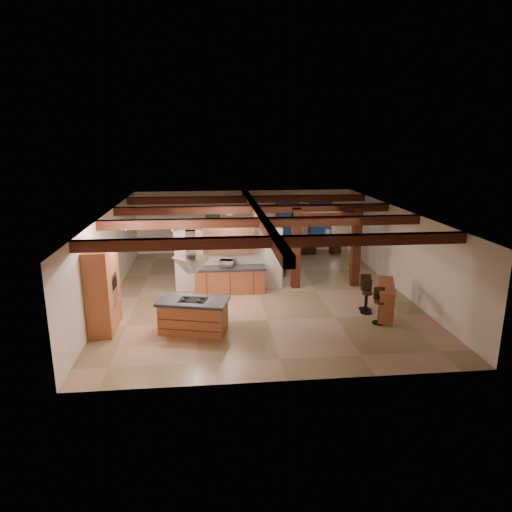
{
  "coord_description": "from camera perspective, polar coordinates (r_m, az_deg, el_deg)",
  "views": [
    {
      "loc": [
        -1.64,
        -15.08,
        5.33
      ],
      "look_at": [
        -0.04,
        0.5,
        1.21
      ],
      "focal_mm": 32.0,
      "sensor_mm": 36.0,
      "label": 1
    }
  ],
  "objects": [
    {
      "name": "bar_counter",
      "position": [
        14.51,
        15.93,
        -4.64
      ],
      "size": [
        1.05,
        1.9,
        0.97
      ],
      "color": "#AE5B38",
      "rests_on": "ground"
    },
    {
      "name": "kitchen_island",
      "position": [
        12.98,
        -7.83,
        -7.36
      ],
      "size": [
        2.11,
        1.47,
        0.95
      ],
      "color": "#AE5B38",
      "rests_on": "ground"
    },
    {
      "name": "framed_art",
      "position": [
        21.33,
        -5.43,
        4.88
      ],
      "size": [
        0.65,
        0.05,
        0.85
      ],
      "color": "#3C1A0F",
      "rests_on": "room_walls"
    },
    {
      "name": "bar_stool_a",
      "position": [
        13.86,
        15.15,
        -6.0
      ],
      "size": [
        0.37,
        0.38,
        1.07
      ],
      "color": "black",
      "rests_on": "ground"
    },
    {
      "name": "upper_display_cabinet",
      "position": [
        15.79,
        -3.41,
        1.98
      ],
      "size": [
        1.8,
        0.36,
        0.95
      ],
      "color": "#AE5B38",
      "rests_on": "partition_wall"
    },
    {
      "name": "ground",
      "position": [
        16.08,
        0.32,
        -4.62
      ],
      "size": [
        12.0,
        12.0,
        0.0
      ],
      "primitive_type": "plane",
      "color": "tan",
      "rests_on": "ground"
    },
    {
      "name": "bar_stool_b",
      "position": [
        14.82,
        13.55,
        -4.43
      ],
      "size": [
        0.39,
        0.41,
        1.12
      ],
      "color": "black",
      "rests_on": "ground"
    },
    {
      "name": "range_hood",
      "position": [
        12.55,
        -8.04,
        -1.83
      ],
      "size": [
        1.1,
        1.1,
        1.4
      ],
      "color": "silver",
      "rests_on": "room_walls"
    },
    {
      "name": "room_walls",
      "position": [
        15.58,
        0.33,
        1.57
      ],
      "size": [
        12.0,
        12.0,
        12.0
      ],
      "color": "silver",
      "rests_on": "ground"
    },
    {
      "name": "pantry_cabinet",
      "position": [
        13.49,
        -18.57,
        -3.89
      ],
      "size": [
        0.67,
        1.6,
        2.4
      ],
      "color": "#AE5B38",
      "rests_on": "ground"
    },
    {
      "name": "recessed_cans",
      "position": [
        13.4,
        -9.62,
        3.96
      ],
      "size": [
        3.16,
        2.46,
        0.03
      ],
      "color": "silver",
      "rests_on": "room_walls"
    },
    {
      "name": "timber_posts",
      "position": [
        16.51,
        8.8,
        2.09
      ],
      "size": [
        2.5,
        0.3,
        2.9
      ],
      "color": "#3C1A0F",
      "rests_on": "ground"
    },
    {
      "name": "bar_stool_c",
      "position": [
        14.56,
        13.68,
        -4.95
      ],
      "size": [
        0.36,
        0.38,
        1.04
      ],
      "color": "black",
      "rests_on": "ground"
    },
    {
      "name": "sofa",
      "position": [
        21.5,
        4.27,
        1.28
      ],
      "size": [
        2.35,
        0.99,
        0.68
      ],
      "primitive_type": "imported",
      "rotation": [
        0.0,
        0.0,
        3.18
      ],
      "color": "black",
      "rests_on": "ground"
    },
    {
      "name": "table_lamp",
      "position": [
        21.6,
        9.89,
        2.31
      ],
      "size": [
        0.29,
        0.29,
        0.34
      ],
      "color": "black",
      "rests_on": "side_table"
    },
    {
      "name": "ceiling_beams",
      "position": [
        15.38,
        0.33,
        5.12
      ],
      "size": [
        10.0,
        12.0,
        0.28
      ],
      "color": "#3C1A0F",
      "rests_on": "room_walls"
    },
    {
      "name": "side_table",
      "position": [
        21.71,
        9.84,
        1.02
      ],
      "size": [
        0.52,
        0.52,
        0.52
      ],
      "primitive_type": "cube",
      "rotation": [
        0.0,
        0.0,
        0.3
      ],
      "color": "#3C1A0F",
      "rests_on": "ground"
    },
    {
      "name": "back_counter",
      "position": [
        15.96,
        -3.3,
        -2.99
      ],
      "size": [
        2.5,
        0.66,
        0.94
      ],
      "color": "#AE5B38",
      "rests_on": "ground"
    },
    {
      "name": "back_windows",
      "position": [
        21.82,
        5.99,
        4.55
      ],
      "size": [
        2.7,
        0.07,
        1.7
      ],
      "color": "#3C1A0F",
      "rests_on": "room_walls"
    },
    {
      "name": "dining_chairs",
      "position": [
        18.68,
        1.05,
        0.21
      ],
      "size": [
        2.34,
        2.34,
        1.26
      ],
      "color": "#3C1A0F",
      "rests_on": "ground"
    },
    {
      "name": "dining_table",
      "position": [
        18.76,
        1.05,
        -0.75
      ],
      "size": [
        1.91,
        1.19,
        0.64
      ],
      "primitive_type": "imported",
      "rotation": [
        0.0,
        0.0,
        -0.1
      ],
      "color": "#401810",
      "rests_on": "ground"
    },
    {
      "name": "microwave",
      "position": [
        15.79,
        -3.67,
        -0.96
      ],
      "size": [
        0.53,
        0.43,
        0.26
      ],
      "primitive_type": "imported",
      "rotation": [
        0.0,
        0.0,
        2.84
      ],
      "color": "#B0B0B4",
      "rests_on": "back_counter"
    },
    {
      "name": "partition_wall",
      "position": [
        16.16,
        -3.4,
        -0.46
      ],
      "size": [
        3.8,
        0.18,
        2.2
      ],
      "primitive_type": "cube",
      "color": "silver",
      "rests_on": "ground"
    }
  ]
}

